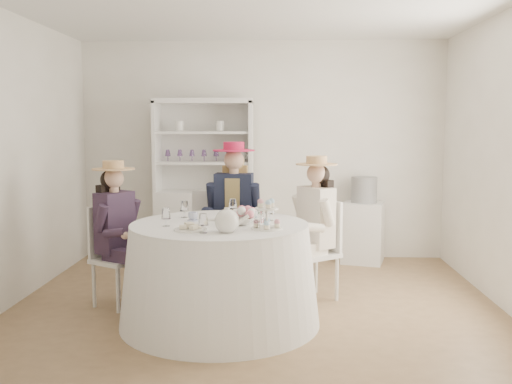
{
  "coord_description": "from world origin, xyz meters",
  "views": [
    {
      "loc": [
        0.21,
        -5.14,
        1.67
      ],
      "look_at": [
        0.0,
        0.1,
        1.05
      ],
      "focal_mm": 40.0,
      "sensor_mm": 36.0,
      "label": 1
    }
  ],
  "objects": [
    {
      "name": "ceiling",
      "position": [
        0.0,
        0.0,
        2.7
      ],
      "size": [
        4.5,
        4.5,
        0.0
      ],
      "primitive_type": "plane",
      "rotation": [
        3.14,
        0.0,
        0.0
      ],
      "color": "white",
      "rests_on": "wall_back"
    },
    {
      "name": "teacup_b",
      "position": [
        -0.28,
        -0.21,
        0.88
      ],
      "size": [
        0.07,
        0.07,
        0.06
      ],
      "primitive_type": "imported",
      "rotation": [
        0.0,
        0.0,
        -0.15
      ],
      "color": "white",
      "rests_on": "tea_table"
    },
    {
      "name": "teacup_a",
      "position": [
        -0.52,
        -0.36,
        0.89
      ],
      "size": [
        0.09,
        0.09,
        0.07
      ],
      "primitive_type": "imported",
      "rotation": [
        0.0,
        0.0,
        -0.09
      ],
      "color": "white",
      "rests_on": "tea_table"
    },
    {
      "name": "guest_right",
      "position": [
        0.55,
        0.2,
        0.78
      ],
      "size": [
        0.59,
        0.56,
        1.38
      ],
      "rotation": [
        0.0,
        0.0,
        -0.94
      ],
      "color": "silver",
      "rests_on": "ground"
    },
    {
      "name": "hutch",
      "position": [
        -0.69,
        1.69,
        0.7
      ],
      "size": [
        1.21,
        0.55,
        1.98
      ],
      "rotation": [
        0.0,
        0.0,
        -0.1
      ],
      "color": "silver",
      "rests_on": "ground"
    },
    {
      "name": "flower_bowl",
      "position": [
        -0.1,
        -0.54,
        0.88
      ],
      "size": [
        0.24,
        0.24,
        0.06
      ],
      "primitive_type": "imported",
      "rotation": [
        0.0,
        0.0,
        -0.07
      ],
      "color": "white",
      "rests_on": "tea_table"
    },
    {
      "name": "ground",
      "position": [
        0.0,
        0.0,
        0.0
      ],
      "size": [
        4.5,
        4.5,
        0.0
      ],
      "primitive_type": "plane",
      "color": "olive",
      "rests_on": "ground"
    },
    {
      "name": "table_teapot",
      "position": [
        -0.18,
        -0.87,
        0.94
      ],
      "size": [
        0.27,
        0.19,
        0.2
      ],
      "rotation": [
        0.0,
        0.0,
        -0.16
      ],
      "color": "white",
      "rests_on": "tea_table"
    },
    {
      "name": "hatbox",
      "position": [
        1.24,
        1.75,
        0.89
      ],
      "size": [
        0.31,
        0.31,
        0.31
      ],
      "primitive_type": "cylinder",
      "rotation": [
        0.0,
        0.0,
        0.01
      ],
      "color": "black",
      "rests_on": "side_table"
    },
    {
      "name": "wall_front",
      "position": [
        0.0,
        -2.0,
        1.35
      ],
      "size": [
        4.5,
        0.0,
        4.5
      ],
      "primitive_type": "plane",
      "rotation": [
        -1.57,
        0.0,
        0.0
      ],
      "color": "silver",
      "rests_on": "ground"
    },
    {
      "name": "stemware_set",
      "position": [
        -0.28,
        -0.47,
        0.93
      ],
      "size": [
        0.92,
        0.96,
        0.15
      ],
      "color": "white",
      "rests_on": "tea_table"
    },
    {
      "name": "cupcake_stand",
      "position": [
        0.12,
        -0.71,
        0.94
      ],
      "size": [
        0.25,
        0.25,
        0.23
      ],
      "rotation": [
        0.0,
        0.0,
        0.38
      ],
      "color": "white",
      "rests_on": "tea_table"
    },
    {
      "name": "wall_back",
      "position": [
        0.0,
        2.0,
        1.35
      ],
      "size": [
        4.5,
        0.0,
        4.5
      ],
      "primitive_type": "plane",
      "rotation": [
        1.57,
        0.0,
        0.0
      ],
      "color": "silver",
      "rests_on": "ground"
    },
    {
      "name": "sandwich_plate",
      "position": [
        -0.47,
        -0.8,
        0.87
      ],
      "size": [
        0.26,
        0.26,
        0.06
      ],
      "rotation": [
        0.0,
        0.0,
        -0.24
      ],
      "color": "white",
      "rests_on": "tea_table"
    },
    {
      "name": "side_table",
      "position": [
        1.24,
        1.75,
        0.37
      ],
      "size": [
        0.58,
        0.58,
        0.74
      ],
      "primitive_type": "cube",
      "rotation": [
        0.0,
        0.0,
        -0.28
      ],
      "color": "silver",
      "rests_on": "ground"
    },
    {
      "name": "flower_arrangement",
      "position": [
        -0.06,
        -0.47,
        0.94
      ],
      "size": [
        0.19,
        0.19,
        0.07
      ],
      "rotation": [
        0.0,
        0.0,
        -0.39
      ],
      "color": "pink",
      "rests_on": "tea_table"
    },
    {
      "name": "tea_table",
      "position": [
        -0.28,
        -0.47,
        0.42
      ],
      "size": [
        1.68,
        1.68,
        0.85
      ],
      "rotation": [
        0.0,
        0.0,
        0.05
      ],
      "color": "white",
      "rests_on": "ground"
    },
    {
      "name": "guest_mid",
      "position": [
        -0.25,
        0.6,
        0.85
      ],
      "size": [
        0.55,
        0.57,
        1.5
      ],
      "rotation": [
        0.0,
        0.0,
        -0.07
      ],
      "color": "silver",
      "rests_on": "ground"
    },
    {
      "name": "wall_left",
      "position": [
        -2.25,
        0.0,
        1.35
      ],
      "size": [
        0.0,
        4.5,
        4.5
      ],
      "primitive_type": "plane",
      "rotation": [
        1.57,
        0.0,
        1.57
      ],
      "color": "silver",
      "rests_on": "ground"
    },
    {
      "name": "wall_right",
      "position": [
        2.25,
        0.0,
        1.35
      ],
      "size": [
        0.0,
        4.5,
        4.5
      ],
      "primitive_type": "plane",
      "rotation": [
        1.57,
        0.0,
        -1.57
      ],
      "color": "silver",
      "rests_on": "ground"
    },
    {
      "name": "teacup_c",
      "position": [
        -0.08,
        -0.31,
        0.89
      ],
      "size": [
        0.11,
        0.11,
        0.07
      ],
      "primitive_type": "imported",
      "rotation": [
        0.0,
        0.0,
        -0.26
      ],
      "color": "white",
      "rests_on": "tea_table"
    },
    {
      "name": "guest_left",
      "position": [
        -1.27,
        -0.06,
        0.76
      ],
      "size": [
        0.58,
        0.53,
        1.35
      ],
      "rotation": [
        0.0,
        0.0,
        1.05
      ],
      "color": "silver",
      "rests_on": "ground"
    },
    {
      "name": "spare_chair",
      "position": [
        -0.5,
        0.88,
        0.53
      ],
      "size": [
        0.45,
        0.45,
        0.98
      ],
      "rotation": [
        0.0,
        0.0,
        3.03
      ],
      "color": "silver",
      "rests_on": "ground"
    }
  ]
}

